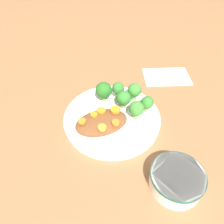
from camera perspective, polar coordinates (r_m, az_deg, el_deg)
name	(u,v)px	position (r m, az deg, el deg)	size (l,w,h in m)	color
ground_plane	(112,120)	(0.59, 0.00, -2.18)	(4.00, 4.00, 0.00)	#8C603D
plate	(112,117)	(0.58, 0.00, -1.44)	(0.25, 0.25, 0.02)	white
dip_bowl	(177,179)	(0.48, 16.53, -16.45)	(0.11, 0.11, 0.04)	white
stew_mound	(101,122)	(0.54, -2.78, -2.70)	(0.13, 0.08, 0.03)	brown
broccoli_floret_0	(134,91)	(0.60, 5.89, 5.55)	(0.04, 0.04, 0.05)	#7FA85B
broccoli_floret_1	(103,91)	(0.60, -2.47, 5.60)	(0.05, 0.05, 0.06)	#759E51
broccoli_floret_2	(137,109)	(0.55, 6.42, 0.80)	(0.04, 0.04, 0.05)	#7FA85B
broccoli_floret_3	(124,98)	(0.58, 3.06, 3.55)	(0.04, 0.04, 0.05)	#759E51
broccoli_floret_4	(147,103)	(0.58, 9.17, 2.38)	(0.03, 0.03, 0.05)	#7FA85B
broccoli_floret_5	(118,89)	(0.61, 1.60, 6.00)	(0.03, 0.03, 0.05)	#7FA85B
carrot_slice_0	(94,115)	(0.54, -4.71, -0.71)	(0.02, 0.02, 0.00)	orange
carrot_slice_1	(115,110)	(0.55, 0.87, 0.55)	(0.03, 0.03, 0.01)	orange
carrot_slice_2	(82,121)	(0.53, -7.85, -2.46)	(0.02, 0.02, 0.01)	orange
carrot_slice_3	(115,123)	(0.52, 0.92, -2.79)	(0.02, 0.02, 0.01)	orange
carrot_slice_4	(101,110)	(0.55, -2.92, 0.55)	(0.02, 0.02, 0.00)	orange
carrot_slice_5	(102,128)	(0.51, -2.63, -4.11)	(0.02, 0.02, 0.01)	orange
napkin	(167,76)	(0.75, 14.06, 9.05)	(0.17, 0.14, 0.01)	white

